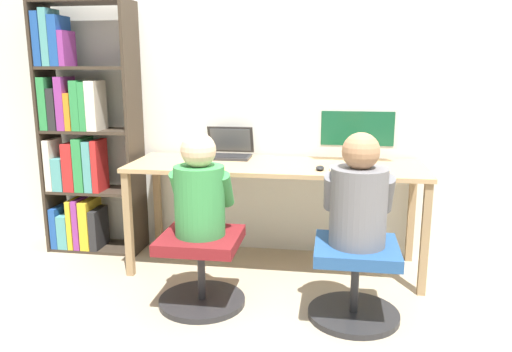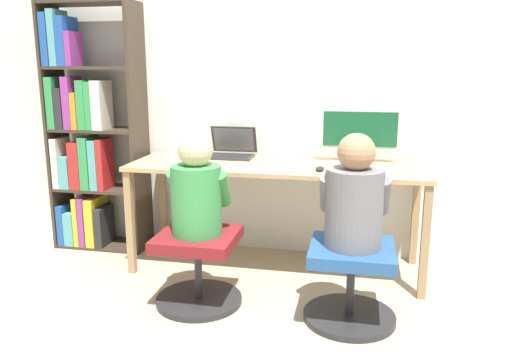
# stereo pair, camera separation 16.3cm
# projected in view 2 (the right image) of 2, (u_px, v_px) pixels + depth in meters

# --- Properties ---
(ground_plane) EXTENTS (14.00, 14.00, 0.00)m
(ground_plane) POSITION_uv_depth(u_px,v_px,m) (267.00, 287.00, 3.36)
(ground_plane) COLOR tan
(wall_back) EXTENTS (10.00, 0.05, 2.60)m
(wall_back) POSITION_uv_depth(u_px,v_px,m) (286.00, 87.00, 3.78)
(wall_back) COLOR silver
(wall_back) RESTS_ON ground_plane
(desk) EXTENTS (2.07, 0.67, 0.78)m
(desk) POSITION_uv_depth(u_px,v_px,m) (277.00, 174.00, 3.53)
(desk) COLOR tan
(desk) RESTS_ON ground_plane
(desktop_monitor) EXTENTS (0.57, 0.17, 0.38)m
(desktop_monitor) POSITION_uv_depth(u_px,v_px,m) (360.00, 133.00, 3.54)
(desktop_monitor) COLOR beige
(desktop_monitor) RESTS_ON desk
(laptop) EXTENTS (0.35, 0.30, 0.22)m
(laptop) POSITION_uv_depth(u_px,v_px,m) (231.00, 151.00, 3.78)
(laptop) COLOR #2D2D30
(laptop) RESTS_ON desk
(keyboard) EXTENTS (0.38, 0.13, 0.03)m
(keyboard) POSITION_uv_depth(u_px,v_px,m) (359.00, 170.00, 3.24)
(keyboard) COLOR silver
(keyboard) RESTS_ON desk
(computer_mouse_by_keyboard) EXTENTS (0.06, 0.10, 0.03)m
(computer_mouse_by_keyboard) POSITION_uv_depth(u_px,v_px,m) (320.00, 169.00, 3.29)
(computer_mouse_by_keyboard) COLOR black
(computer_mouse_by_keyboard) RESTS_ON desk
(office_chair_left) EXTENTS (0.54, 0.54, 0.46)m
(office_chair_left) POSITION_uv_depth(u_px,v_px,m) (351.00, 278.00, 2.87)
(office_chair_left) COLOR #262628
(office_chair_left) RESTS_ON ground_plane
(office_chair_right) EXTENTS (0.54, 0.54, 0.46)m
(office_chair_right) POSITION_uv_depth(u_px,v_px,m) (198.00, 264.00, 3.08)
(office_chair_right) COLOR #262628
(office_chair_right) RESTS_ON ground_plane
(person_at_monitor) EXTENTS (0.39, 0.33, 0.65)m
(person_at_monitor) POSITION_uv_depth(u_px,v_px,m) (354.00, 199.00, 2.77)
(person_at_monitor) COLOR slate
(person_at_monitor) RESTS_ON office_chair_left
(person_at_laptop) EXTENTS (0.37, 0.31, 0.62)m
(person_at_laptop) POSITION_uv_depth(u_px,v_px,m) (196.00, 190.00, 2.99)
(person_at_laptop) COLOR #388C47
(person_at_laptop) RESTS_ON office_chair_right
(bookshelf) EXTENTS (0.74, 0.31, 1.93)m
(bookshelf) POSITION_uv_depth(u_px,v_px,m) (86.00, 140.00, 3.94)
(bookshelf) COLOR #382D23
(bookshelf) RESTS_ON ground_plane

